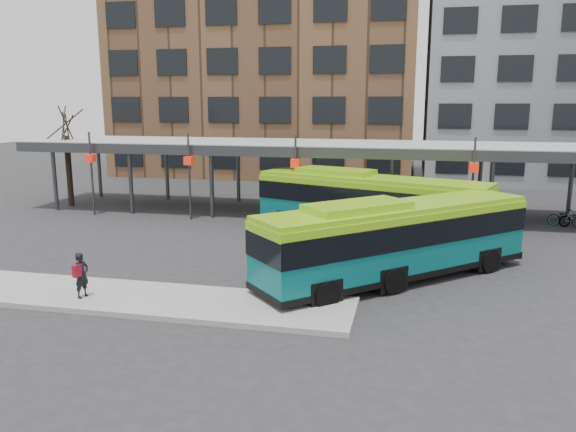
# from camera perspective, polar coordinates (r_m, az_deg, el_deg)

# --- Properties ---
(ground) EXTENTS (120.00, 120.00, 0.00)m
(ground) POSITION_cam_1_polar(r_m,az_deg,el_deg) (20.54, 3.46, -6.98)
(ground) COLOR #28282B
(ground) RESTS_ON ground
(boarding_island) EXTENTS (14.00, 3.00, 0.18)m
(boarding_island) POSITION_cam_1_polar(r_m,az_deg,el_deg) (19.43, -14.41, -8.17)
(boarding_island) COLOR gray
(boarding_island) RESTS_ON ground
(canopy) EXTENTS (40.00, 6.53, 4.80)m
(canopy) POSITION_cam_1_polar(r_m,az_deg,el_deg) (32.36, 7.07, 6.88)
(canopy) COLOR #999B9E
(canopy) RESTS_ON ground
(tree) EXTENTS (1.64, 1.64, 5.60)m
(tree) POSITION_cam_1_polar(r_m,az_deg,el_deg) (37.86, -21.38, 4.62)
(tree) COLOR black
(tree) RESTS_ON ground
(building_brick) EXTENTS (26.00, 14.00, 22.00)m
(building_brick) POSITION_cam_1_polar(r_m,az_deg,el_deg) (53.04, -1.84, 16.47)
(building_brick) COLOR brown
(building_brick) RESTS_ON ground
(bus_front) EXTENTS (9.83, 9.42, 3.10)m
(bus_front) POSITION_cam_1_polar(r_m,az_deg,el_deg) (20.94, 10.95, -2.22)
(bus_front) COLOR #08585B
(bus_front) RESTS_ON ground
(bus_rear) EXTENTS (11.70, 6.24, 3.19)m
(bus_rear) POSITION_cam_1_polar(r_m,az_deg,el_deg) (27.88, 8.20, 1.42)
(bus_rear) COLOR #08585B
(bus_rear) RESTS_ON ground
(pedestrian) EXTENTS (0.48, 0.64, 1.51)m
(pedestrian) POSITION_cam_1_polar(r_m,az_deg,el_deg) (19.70, -20.25, -5.64)
(pedestrian) COLOR black
(pedestrian) RESTS_ON boarding_island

